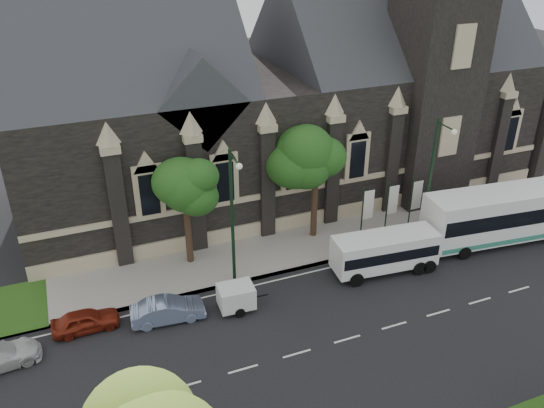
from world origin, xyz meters
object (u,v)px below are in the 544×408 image
tour_coach (516,212)px  banner_flag_right (415,198)px  street_lamp_near (433,175)px  sedan (168,310)px  street_lamp_mid (233,212)px  shuttle_bus (385,250)px  tree_walk_right (317,160)px  box_trailer (236,296)px  banner_flag_left (366,208)px  car_far_red (85,320)px  banner_flag_center (391,203)px  tree_walk_left (187,183)px

tour_coach → banner_flag_right: bearing=150.3°
street_lamp_near → sedan: size_ratio=2.16×
street_lamp_mid → shuttle_bus: bearing=-12.9°
shuttle_bus → sedan: shuttle_bus is taller
shuttle_bus → sedan: 14.04m
tree_walk_right → box_trailer: size_ratio=2.60×
street_lamp_near → tour_coach: 6.94m
banner_flag_left → banner_flag_right: bearing=0.0°
tree_walk_right → shuttle_bus: size_ratio=1.13×
street_lamp_near → street_lamp_mid: same height
street_lamp_near → street_lamp_mid: (-14.00, 0.00, 0.00)m
tour_coach → car_far_red: bearing=-176.4°
banner_flag_left → shuttle_bus: 4.25m
banner_flag_left → tour_coach: (9.61, -4.01, -0.27)m
shuttle_bus → sedan: size_ratio=1.66×
sedan → car_far_red: (-4.40, 0.89, -0.06)m
sedan → car_far_red: sedan is taller
banner_flag_center → banner_flag_left: bearing=180.0°
tree_walk_left → sedan: (-2.85, -5.45, -5.05)m
car_far_red → tree_walk_right: bearing=-74.7°
tree_walk_left → street_lamp_near: street_lamp_near is taller
tree_walk_left → sedan: bearing=-117.6°
tour_coach → sedan: 24.58m
banner_flag_left → tour_coach: banner_flag_left is taller
tree_walk_right → car_far_red: 17.68m
car_far_red → tree_walk_left: bearing=-58.2°
street_lamp_mid → banner_flag_left: size_ratio=2.25×
street_lamp_near → box_trailer: 15.51m
tour_coach → box_trailer: bearing=-173.4°
tree_walk_left → street_lamp_mid: 4.08m
car_far_red → banner_flag_center: bearing=-82.8°
street_lamp_mid → banner_flag_left: street_lamp_mid is taller
street_lamp_mid → tour_coach: street_lamp_mid is taller
tree_walk_right → banner_flag_right: 8.05m
banner_flag_left → banner_flag_center: (2.00, 0.00, 0.00)m
banner_flag_left → tour_coach: bearing=-22.7°
street_lamp_mid → street_lamp_near: bearing=0.0°
tree_walk_left → shuttle_bus: tree_walk_left is taller
box_trailer → banner_flag_left: bearing=24.2°
tree_walk_left → sedan: size_ratio=1.84×
banner_flag_right → car_far_red: 23.58m
banner_flag_center → car_far_red: bearing=-172.4°
banner_flag_center → tour_coach: size_ratio=0.30×
shuttle_bus → sedan: (-14.01, 0.31, -0.83)m
street_lamp_near → car_far_red: 23.50m
banner_flag_center → shuttle_bus: banner_flag_center is taller
tree_walk_left → car_far_red: (-7.25, -4.56, -5.11)m
street_lamp_near → shuttle_bus: (-4.64, -2.15, -3.60)m
street_lamp_mid → car_far_red: bearing=-174.0°
banner_flag_left → banner_flag_right: size_ratio=1.00×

